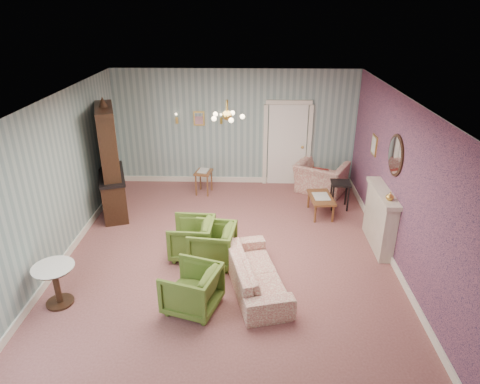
{
  "coord_description": "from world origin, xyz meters",
  "views": [
    {
      "loc": [
        0.4,
        -6.85,
        4.36
      ],
      "look_at": [
        0.2,
        0.4,
        1.1
      ],
      "focal_mm": 31.96,
      "sensor_mm": 36.0,
      "label": 1
    }
  ],
  "objects_px": {
    "olive_chair_a": "(192,287)",
    "olive_chair_b": "(212,243)",
    "side_table_black": "(339,195)",
    "sofa_chintz": "(256,267)",
    "fireplace": "(380,219)",
    "coffee_table": "(320,205)",
    "dresser": "(109,158)",
    "olive_chair_c": "(192,236)",
    "pedestal_table": "(57,285)",
    "wingback_chair": "(321,173)"
  },
  "relations": [
    {
      "from": "olive_chair_a",
      "to": "olive_chair_b",
      "type": "xyz_separation_m",
      "value": [
        0.2,
        1.29,
        0.0
      ]
    },
    {
      "from": "olive_chair_b",
      "to": "side_table_black",
      "type": "xyz_separation_m",
      "value": [
        2.7,
        2.3,
        -0.08
      ]
    },
    {
      "from": "sofa_chintz",
      "to": "fireplace",
      "type": "relative_size",
      "value": 1.39
    },
    {
      "from": "olive_chair_a",
      "to": "coffee_table",
      "type": "distance_m",
      "value": 4.05
    },
    {
      "from": "dresser",
      "to": "coffee_table",
      "type": "xyz_separation_m",
      "value": [
        4.6,
        -0.03,
        -1.04
      ]
    },
    {
      "from": "coffee_table",
      "to": "olive_chair_a",
      "type": "bearing_deg",
      "value": -126.76
    },
    {
      "from": "olive_chair_c",
      "to": "pedestal_table",
      "type": "bearing_deg",
      "value": -49.57
    },
    {
      "from": "olive_chair_a",
      "to": "dresser",
      "type": "height_order",
      "value": "dresser"
    },
    {
      "from": "sofa_chintz",
      "to": "side_table_black",
      "type": "bearing_deg",
      "value": -46.14
    },
    {
      "from": "olive_chair_a",
      "to": "fireplace",
      "type": "distance_m",
      "value": 3.88
    },
    {
      "from": "sofa_chintz",
      "to": "dresser",
      "type": "relative_size",
      "value": 0.77
    },
    {
      "from": "dresser",
      "to": "pedestal_table",
      "type": "distance_m",
      "value": 3.36
    },
    {
      "from": "fireplace",
      "to": "coffee_table",
      "type": "relative_size",
      "value": 1.62
    },
    {
      "from": "coffee_table",
      "to": "pedestal_table",
      "type": "bearing_deg",
      "value": -144.8
    },
    {
      "from": "sofa_chintz",
      "to": "pedestal_table",
      "type": "relative_size",
      "value": 2.81
    },
    {
      "from": "olive_chair_c",
      "to": "side_table_black",
      "type": "distance_m",
      "value": 3.73
    },
    {
      "from": "olive_chair_c",
      "to": "dresser",
      "type": "relative_size",
      "value": 0.32
    },
    {
      "from": "sofa_chintz",
      "to": "pedestal_table",
      "type": "distance_m",
      "value": 3.13
    },
    {
      "from": "olive_chair_c",
      "to": "coffee_table",
      "type": "bearing_deg",
      "value": 126.86
    },
    {
      "from": "olive_chair_b",
      "to": "side_table_black",
      "type": "height_order",
      "value": "olive_chair_b"
    },
    {
      "from": "olive_chair_a",
      "to": "pedestal_table",
      "type": "bearing_deg",
      "value": -73.42
    },
    {
      "from": "wingback_chair",
      "to": "fireplace",
      "type": "distance_m",
      "value": 2.65
    },
    {
      "from": "olive_chair_a",
      "to": "coffee_table",
      "type": "xyz_separation_m",
      "value": [
        2.42,
        3.24,
        -0.17
      ]
    },
    {
      "from": "olive_chair_a",
      "to": "sofa_chintz",
      "type": "relative_size",
      "value": 0.41
    },
    {
      "from": "fireplace",
      "to": "pedestal_table",
      "type": "bearing_deg",
      "value": -160.64
    },
    {
      "from": "olive_chair_c",
      "to": "dresser",
      "type": "xyz_separation_m",
      "value": [
        -1.98,
        1.78,
        0.87
      ]
    },
    {
      "from": "sofa_chintz",
      "to": "fireplace",
      "type": "xyz_separation_m",
      "value": [
        2.36,
        1.39,
        0.2
      ]
    },
    {
      "from": "sofa_chintz",
      "to": "wingback_chair",
      "type": "bearing_deg",
      "value": -36.13
    },
    {
      "from": "olive_chair_a",
      "to": "olive_chair_c",
      "type": "relative_size",
      "value": 0.99
    },
    {
      "from": "olive_chair_c",
      "to": "dresser",
      "type": "height_order",
      "value": "dresser"
    },
    {
      "from": "olive_chair_a",
      "to": "wingback_chair",
      "type": "relative_size",
      "value": 0.69
    },
    {
      "from": "olive_chair_a",
      "to": "fireplace",
      "type": "xyz_separation_m",
      "value": [
        3.34,
        1.96,
        0.18
      ]
    },
    {
      "from": "fireplace",
      "to": "coffee_table",
      "type": "distance_m",
      "value": 1.62
    },
    {
      "from": "olive_chair_c",
      "to": "pedestal_table",
      "type": "distance_m",
      "value": 2.4
    },
    {
      "from": "olive_chair_a",
      "to": "pedestal_table",
      "type": "distance_m",
      "value": 2.11
    },
    {
      "from": "olive_chair_b",
      "to": "pedestal_table",
      "type": "height_order",
      "value": "olive_chair_b"
    },
    {
      "from": "wingback_chair",
      "to": "side_table_black",
      "type": "xyz_separation_m",
      "value": [
        0.29,
        -0.92,
        -0.19
      ]
    },
    {
      "from": "olive_chair_a",
      "to": "olive_chair_c",
      "type": "height_order",
      "value": "olive_chair_c"
    },
    {
      "from": "sofa_chintz",
      "to": "pedestal_table",
      "type": "height_order",
      "value": "sofa_chintz"
    },
    {
      "from": "olive_chair_b",
      "to": "fireplace",
      "type": "relative_size",
      "value": 0.57
    },
    {
      "from": "sofa_chintz",
      "to": "coffee_table",
      "type": "height_order",
      "value": "sofa_chintz"
    },
    {
      "from": "dresser",
      "to": "sofa_chintz",
      "type": "bearing_deg",
      "value": -59.5
    },
    {
      "from": "sofa_chintz",
      "to": "coffee_table",
      "type": "distance_m",
      "value": 3.04
    },
    {
      "from": "sofa_chintz",
      "to": "coffee_table",
      "type": "relative_size",
      "value": 2.25
    },
    {
      "from": "wingback_chair",
      "to": "coffee_table",
      "type": "relative_size",
      "value": 1.34
    },
    {
      "from": "pedestal_table",
      "to": "side_table_black",
      "type": "bearing_deg",
      "value": 35.26
    },
    {
      "from": "wingback_chair",
      "to": "coffee_table",
      "type": "height_order",
      "value": "wingback_chair"
    },
    {
      "from": "olive_chair_b",
      "to": "coffee_table",
      "type": "relative_size",
      "value": 0.92
    },
    {
      "from": "olive_chair_c",
      "to": "coffee_table",
      "type": "xyz_separation_m",
      "value": [
        2.62,
        1.74,
        -0.18
      ]
    },
    {
      "from": "dresser",
      "to": "fireplace",
      "type": "bearing_deg",
      "value": -32.25
    }
  ]
}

